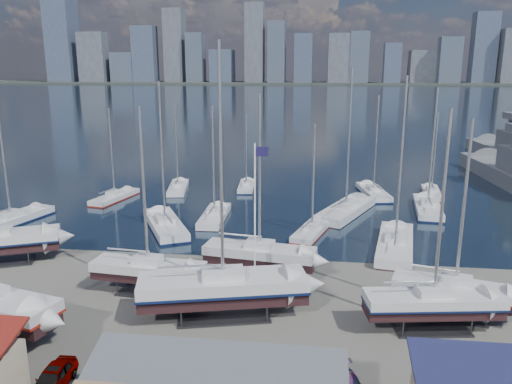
# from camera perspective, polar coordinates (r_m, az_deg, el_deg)

# --- Properties ---
(ground) EXTENTS (1400.00, 1400.00, 0.00)m
(ground) POSITION_cam_1_polar(r_m,az_deg,el_deg) (38.73, -0.41, -12.99)
(ground) COLOR #605E59
(ground) RESTS_ON ground
(water) EXTENTS (1400.00, 600.00, 0.40)m
(water) POSITION_cam_1_polar(r_m,az_deg,el_deg) (344.72, 6.48, 10.88)
(water) COLOR #192A3B
(water) RESTS_ON ground
(far_shore) EXTENTS (1400.00, 80.00, 2.20)m
(far_shore) POSITION_cam_1_polar(r_m,az_deg,el_deg) (604.48, 6.85, 12.25)
(far_shore) COLOR #2D332D
(far_shore) RESTS_ON ground
(skyline) EXTENTS (639.14, 43.80, 107.69)m
(skyline) POSITION_cam_1_polar(r_m,az_deg,el_deg) (598.51, 6.17, 15.89)
(skyline) COLOR #475166
(skyline) RESTS_ON far_shore
(sailboat_cradle_2) EXTENTS (9.24, 3.37, 14.85)m
(sailboat_cradle_2) POSITION_cam_1_polar(r_m,az_deg,el_deg) (40.96, -12.21, -8.67)
(sailboat_cradle_2) COLOR #2D2D33
(sailboat_cradle_2) RESTS_ON ground
(sailboat_cradle_3) EXTENTS (12.59, 6.28, 19.33)m
(sailboat_cradle_3) POSITION_cam_1_polar(r_m,az_deg,el_deg) (36.49, -3.79, -10.87)
(sailboat_cradle_3) COLOR #2D2D33
(sailboat_cradle_3) RESTS_ON ground
(sailboat_cradle_4) EXTENTS (9.85, 4.03, 15.64)m
(sailboat_cradle_4) POSITION_cam_1_polar(r_m,az_deg,el_deg) (43.13, 0.41, -7.11)
(sailboat_cradle_4) COLOR #2D2D33
(sailboat_cradle_4) RESTS_ON ground
(sailboat_cradle_5) EXTENTS (9.62, 4.03, 15.15)m
(sailboat_cradle_5) POSITION_cam_1_polar(r_m,az_deg,el_deg) (36.81, 19.60, -11.85)
(sailboat_cradle_5) COLOR #2D2D33
(sailboat_cradle_5) RESTS_ON ground
(sailboat_cradle_6) EXTENTS (9.13, 4.79, 14.34)m
(sailboat_cradle_6) POSITION_cam_1_polar(r_m,az_deg,el_deg) (39.34, 21.80, -10.41)
(sailboat_cradle_6) COLOR #2D2D33
(sailboat_cradle_6) RESTS_ON ground
(sailboat_moored_0) EXTENTS (5.61, 11.21, 16.14)m
(sailboat_moored_0) POSITION_cam_1_polar(r_m,az_deg,el_deg) (64.51, -26.18, -3.04)
(sailboat_moored_0) COLOR black
(sailboat_moored_0) RESTS_ON water
(sailboat_moored_1) EXTENTS (4.24, 9.06, 13.07)m
(sailboat_moored_1) POSITION_cam_1_polar(r_m,az_deg,el_deg) (71.05, -15.83, -0.65)
(sailboat_moored_1) COLOR black
(sailboat_moored_1) RESTS_ON water
(sailboat_moored_2) EXTENTS (3.99, 9.11, 13.31)m
(sailboat_moored_2) POSITION_cam_1_polar(r_m,az_deg,el_deg) (74.48, -8.90, 0.39)
(sailboat_moored_2) COLOR black
(sailboat_moored_2) RESTS_ON water
(sailboat_moored_3) EXTENTS (8.14, 11.57, 17.04)m
(sailboat_moored_3) POSITION_cam_1_polar(r_m,az_deg,el_deg) (56.93, -10.32, -3.92)
(sailboat_moored_3) COLOR black
(sailboat_moored_3) RESTS_ON water
(sailboat_moored_4) EXTENTS (2.83, 9.37, 14.05)m
(sailboat_moored_4) POSITION_cam_1_polar(r_m,az_deg,el_deg) (59.70, -4.76, -2.89)
(sailboat_moored_4) COLOR black
(sailboat_moored_4) RESTS_ON water
(sailboat_moored_5) EXTENTS (2.77, 7.98, 11.71)m
(sailboat_moored_5) POSITION_cam_1_polar(r_m,az_deg,el_deg) (74.74, -1.10, 0.59)
(sailboat_moored_5) COLOR black
(sailboat_moored_5) RESTS_ON water
(sailboat_moored_6) EXTENTS (4.57, 8.70, 12.53)m
(sailboat_moored_6) POSITION_cam_1_polar(r_m,az_deg,el_deg) (54.81, 6.41, -4.49)
(sailboat_moored_6) COLOR black
(sailboat_moored_6) RESTS_ON water
(sailboat_moored_7) EXTENTS (8.15, 12.62, 18.55)m
(sailboat_moored_7) POSITION_cam_1_polar(r_m,az_deg,el_deg) (62.54, 10.23, -2.28)
(sailboat_moored_7) COLOR black
(sailboat_moored_7) RESTS_ON water
(sailboat_moored_8) EXTENTS (4.40, 10.15, 14.68)m
(sailboat_moored_8) POSITION_cam_1_polar(r_m,az_deg,el_deg) (72.76, 13.25, -0.16)
(sailboat_moored_8) COLOR black
(sailboat_moored_8) RESTS_ON water
(sailboat_moored_9) EXTENTS (5.27, 12.13, 17.72)m
(sailboat_moored_9) POSITION_cam_1_polar(r_m,az_deg,el_deg) (51.78, 15.61, -6.03)
(sailboat_moored_9) COLOR black
(sailboat_moored_9) RESTS_ON water
(sailboat_moored_10) EXTENTS (4.22, 11.02, 16.07)m
(sailboat_moored_10) POSITION_cam_1_polar(r_m,az_deg,el_deg) (66.57, 19.01, -1.86)
(sailboat_moored_10) COLOR black
(sailboat_moored_10) RESTS_ON water
(sailboat_moored_11) EXTENTS (3.22, 8.42, 12.28)m
(sailboat_moored_11) POSITION_cam_1_polar(r_m,az_deg,el_deg) (75.00, 19.40, -0.17)
(sailboat_moored_11) COLOR black
(sailboat_moored_11) RESTS_ON water
(car_a) EXTENTS (1.67, 3.89, 1.31)m
(car_a) POSITION_cam_1_polar(r_m,az_deg,el_deg) (31.95, -22.19, -19.10)
(car_a) COLOR gray
(car_a) RESTS_ON ground
(car_b) EXTENTS (4.11, 1.90, 1.30)m
(car_b) POSITION_cam_1_polar(r_m,az_deg,el_deg) (30.80, -6.58, -19.40)
(car_b) COLOR gray
(car_b) RESTS_ON ground
(car_c) EXTENTS (2.63, 4.82, 1.28)m
(car_c) POSITION_cam_1_polar(r_m,az_deg,el_deg) (30.02, 8.07, -20.45)
(car_c) COLOR gray
(car_c) RESTS_ON ground
(flagpole) EXTENTS (1.08, 0.12, 12.21)m
(flagpole) POSITION_cam_1_polar(r_m,az_deg,el_deg) (37.89, -0.00, -2.15)
(flagpole) COLOR white
(flagpole) RESTS_ON ground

